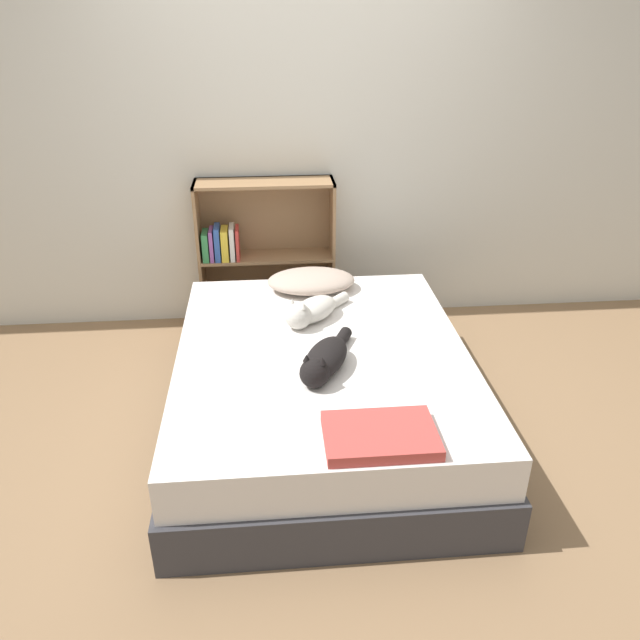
% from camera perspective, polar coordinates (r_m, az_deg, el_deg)
% --- Properties ---
extents(ground_plane, '(8.00, 8.00, 0.00)m').
position_cam_1_polar(ground_plane, '(3.47, 0.21, -9.53)').
color(ground_plane, '#846647').
extents(wall_back, '(8.00, 0.06, 2.50)m').
position_cam_1_polar(wall_back, '(4.24, -1.56, 16.06)').
color(wall_back, silver).
rests_on(wall_back, ground_plane).
extents(bed, '(1.53, 1.92, 0.47)m').
position_cam_1_polar(bed, '(3.33, 0.22, -6.33)').
color(bed, '#333338').
rests_on(bed, ground_plane).
extents(pillow, '(0.54, 0.36, 0.12)m').
position_cam_1_polar(pillow, '(3.85, -0.85, 3.61)').
color(pillow, '#B29E8E').
rests_on(pillow, bed).
extents(cat_light, '(0.40, 0.41, 0.17)m').
position_cam_1_polar(cat_light, '(3.46, -0.86, 0.85)').
color(cat_light, beige).
rests_on(cat_light, bed).
extents(cat_dark, '(0.33, 0.54, 0.16)m').
position_cam_1_polar(cat_dark, '(3.00, 0.38, -3.67)').
color(cat_dark, black).
rests_on(cat_dark, bed).
extents(bookshelf, '(0.91, 0.26, 1.03)m').
position_cam_1_polar(bookshelf, '(4.31, -5.42, 6.19)').
color(bookshelf, '#8E6B47').
rests_on(bookshelf, ground_plane).
extents(blanket_fold, '(0.46, 0.32, 0.05)m').
position_cam_1_polar(blanket_fold, '(2.59, 5.52, -10.46)').
color(blanket_fold, '#B2423D').
rests_on(blanket_fold, bed).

